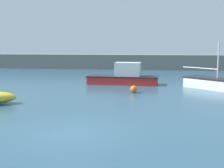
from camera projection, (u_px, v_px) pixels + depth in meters
name	position (u px, v px, depth m)	size (l,w,h in m)	color
ground_plane	(70.00, 136.00, 12.79)	(120.00, 120.00, 0.20)	#284C60
harbor_breakwater	(133.00, 62.00, 45.75)	(53.89, 2.81, 2.13)	slate
cabin_cruiser_white	(124.00, 77.00, 28.53)	(6.54, 2.35, 2.00)	red
sailboat_twin_hulled	(217.00, 84.00, 25.26)	(5.30, 5.25, 3.91)	white
mooring_buoy_orange	(134.00, 89.00, 23.63)	(0.54, 0.54, 0.54)	orange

